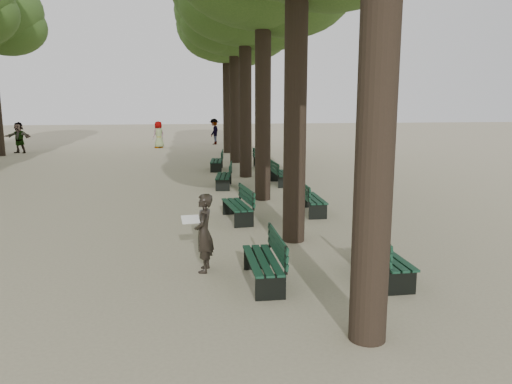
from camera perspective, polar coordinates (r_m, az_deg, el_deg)
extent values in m
plane|color=tan|center=(8.94, -1.26, -11.23)|extent=(120.00, 120.00, 0.00)
cylinder|color=#33261C|center=(6.71, 13.86, 13.95)|extent=(0.52, 0.52, 7.50)
cylinder|color=#33261C|center=(11.51, 4.55, 12.69)|extent=(0.52, 0.52, 7.50)
cylinder|color=#33261C|center=(16.43, 0.80, 12.08)|extent=(0.52, 0.52, 7.50)
cylinder|color=#33261C|center=(21.39, -1.22, 11.73)|extent=(0.52, 0.52, 7.50)
cylinder|color=#33261C|center=(26.36, -2.47, 11.51)|extent=(0.52, 0.52, 7.50)
ellipsoid|color=#2D4F1B|center=(26.72, -2.54, 20.01)|extent=(6.00, 6.00, 4.50)
cylinder|color=#33261C|center=(31.35, -3.33, 11.35)|extent=(0.52, 0.52, 7.50)
ellipsoid|color=#2D4F1B|center=(31.65, -3.41, 18.52)|extent=(6.00, 6.00, 4.50)
cube|color=black|center=(9.19, 0.70, -9.09)|extent=(0.54, 1.81, 0.45)
cube|color=black|center=(9.12, 0.70, -7.76)|extent=(0.56, 1.81, 0.04)
cube|color=black|center=(9.09, 2.46, -6.06)|extent=(0.06, 1.80, 0.40)
cube|color=black|center=(13.81, -2.22, -2.38)|extent=(0.74, 1.85, 0.45)
cube|color=black|center=(13.76, -2.23, -1.46)|extent=(0.76, 1.85, 0.04)
cube|color=black|center=(13.77, -1.10, -0.30)|extent=(0.27, 1.79, 0.40)
cube|color=black|center=(19.02, -3.76, 1.19)|extent=(0.74, 1.85, 0.45)
cube|color=black|center=(18.99, -3.77, 1.86)|extent=(0.76, 1.85, 0.04)
cube|color=black|center=(18.93, -2.93, 2.67)|extent=(0.27, 1.79, 0.40)
cube|color=black|center=(23.73, -4.56, 3.05)|extent=(0.70, 1.84, 0.45)
cube|color=black|center=(23.70, -4.57, 3.59)|extent=(0.72, 1.85, 0.04)
cube|color=black|center=(23.66, -3.90, 4.25)|extent=(0.22, 1.79, 0.40)
cube|color=black|center=(9.72, 14.46, -8.34)|extent=(0.56, 1.81, 0.45)
cube|color=black|center=(9.65, 14.52, -7.08)|extent=(0.58, 1.81, 0.04)
cube|color=black|center=(9.46, 13.03, -5.65)|extent=(0.08, 1.80, 0.40)
cube|color=black|center=(14.80, 6.44, -1.55)|extent=(0.54, 1.81, 0.45)
cube|color=black|center=(14.76, 6.46, -0.70)|extent=(0.56, 1.81, 0.04)
cube|color=black|center=(14.65, 5.41, 0.31)|extent=(0.06, 1.80, 0.40)
cube|color=black|center=(19.65, 2.87, 1.51)|extent=(0.58, 1.82, 0.45)
cube|color=black|center=(19.62, 2.88, 2.16)|extent=(0.60, 1.82, 0.04)
cube|color=black|center=(19.52, 2.08, 2.92)|extent=(0.10, 1.80, 0.40)
cube|color=black|center=(24.37, 0.80, 3.29)|extent=(0.72, 1.85, 0.45)
cube|color=black|center=(24.34, 0.80, 3.81)|extent=(0.74, 1.85, 0.04)
cube|color=black|center=(24.24, 0.16, 4.43)|extent=(0.24, 1.79, 0.40)
imported|color=black|center=(9.72, -5.97, -4.68)|extent=(0.40, 0.66, 1.54)
cube|color=white|center=(9.65, -7.49, -3.12)|extent=(0.37, 0.29, 0.12)
imported|color=#262628|center=(37.34, -4.80, 6.91)|extent=(0.76, 1.28, 1.90)
imported|color=#262628|center=(35.08, -11.07, 6.45)|extent=(0.91, 0.86, 1.82)
imported|color=#262628|center=(34.48, -25.45, 5.64)|extent=(1.82, 0.92, 1.93)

